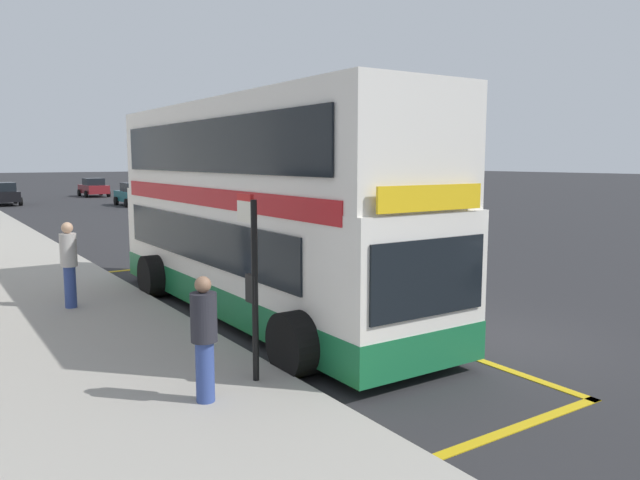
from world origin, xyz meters
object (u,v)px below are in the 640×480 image
(bus_stop_sign, at_px, (252,271))
(pedestrian_further_back, at_px, (204,334))
(pedestrian_waiting_near_sign, at_px, (69,261))
(parked_car_teal_ahead, at_px, (134,194))
(parked_car_black_far, at_px, (3,194))
(double_decker_bus, at_px, (258,217))
(parked_car_maroon_distant, at_px, (94,187))

(bus_stop_sign, bearing_deg, pedestrian_further_back, -156.16)
(pedestrian_waiting_near_sign, bearing_deg, parked_car_teal_ahead, 70.74)
(bus_stop_sign, distance_m, parked_car_black_far, 41.61)
(parked_car_black_far, relative_size, pedestrian_further_back, 2.55)
(double_decker_bus, height_order, parked_car_black_far, double_decker_bus)
(parked_car_maroon_distant, xyz_separation_m, pedestrian_waiting_near_sign, (-10.72, -42.71, 0.33))
(double_decker_bus, xyz_separation_m, parked_car_maroon_distant, (7.40, 44.89, -1.26))
(double_decker_bus, distance_m, pedestrian_further_back, 5.19)
(pedestrian_further_back, bearing_deg, pedestrian_waiting_near_sign, 93.13)
(parked_car_maroon_distant, xyz_separation_m, pedestrian_further_back, (-10.37, -49.02, 0.23))
(bus_stop_sign, relative_size, parked_car_maroon_distant, 0.63)
(parked_car_teal_ahead, distance_m, parked_car_black_far, 9.60)
(double_decker_bus, relative_size, parked_car_maroon_distant, 2.43)
(parked_car_maroon_distant, height_order, pedestrian_waiting_near_sign, pedestrian_waiting_near_sign)
(bus_stop_sign, xyz_separation_m, parked_car_maroon_distant, (9.47, 48.62, -0.90))
(bus_stop_sign, bearing_deg, parked_car_black_far, 87.90)
(parked_car_black_far, distance_m, parked_car_maroon_distant, 10.62)
(bus_stop_sign, bearing_deg, pedestrian_waiting_near_sign, 101.91)
(pedestrian_waiting_near_sign, bearing_deg, parked_car_black_far, 85.56)
(parked_car_teal_ahead, bearing_deg, pedestrian_waiting_near_sign, -110.18)
(parked_car_teal_ahead, xyz_separation_m, parked_car_maroon_distant, (0.28, 12.82, 0.00))
(parked_car_teal_ahead, bearing_deg, parked_car_maroon_distant, 87.84)
(pedestrian_waiting_near_sign, relative_size, pedestrian_further_back, 1.10)
(pedestrian_waiting_near_sign, bearing_deg, pedestrian_further_back, -86.87)
(double_decker_bus, height_order, pedestrian_further_back, double_decker_bus)
(double_decker_bus, bearing_deg, parked_car_teal_ahead, 77.48)
(parked_car_teal_ahead, distance_m, parked_car_maroon_distant, 12.83)
(parked_car_teal_ahead, relative_size, parked_car_maroon_distant, 1.00)
(bus_stop_sign, relative_size, pedestrian_waiting_near_sign, 1.45)
(double_decker_bus, height_order, pedestrian_waiting_near_sign, double_decker_bus)
(bus_stop_sign, xyz_separation_m, pedestrian_further_back, (-0.90, -0.40, -0.66))
(bus_stop_sign, bearing_deg, parked_car_teal_ahead, 75.60)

